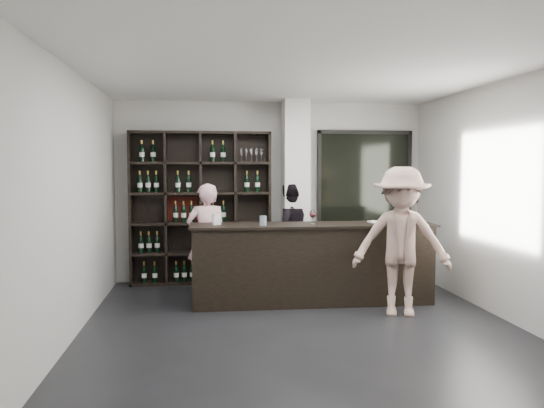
{
  "coord_description": "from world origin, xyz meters",
  "views": [
    {
      "loc": [
        -1.09,
        -5.86,
        1.85
      ],
      "look_at": [
        -0.2,
        1.1,
        1.35
      ],
      "focal_mm": 35.0,
      "sensor_mm": 36.0,
      "label": 1
    }
  ],
  "objects": [
    {
      "name": "wine_glass",
      "position": [
        0.34,
        1.05,
        1.19
      ],
      "size": [
        0.11,
        0.11,
        0.21
      ],
      "primitive_type": null,
      "rotation": [
        0.0,
        0.0,
        -0.29
      ],
      "color": "white",
      "rests_on": "tasting_counter"
    },
    {
      "name": "wine_shelf",
      "position": [
        -1.15,
        2.57,
        1.2
      ],
      "size": [
        2.2,
        0.35,
        2.4
      ],
      "primitive_type": null,
      "color": "black",
      "rests_on": "floor"
    },
    {
      "name": "taster_black",
      "position": [
        0.23,
        2.4,
        0.8
      ],
      "size": [
        0.86,
        0.72,
        1.6
      ],
      "primitive_type": "imported",
      "rotation": [
        0.0,
        0.0,
        3.3
      ],
      "color": "black",
      "rests_on": "floor"
    },
    {
      "name": "floor",
      "position": [
        0.0,
        0.0,
        -0.01
      ],
      "size": [
        5.0,
        5.5,
        0.01
      ],
      "primitive_type": "cube",
      "color": "black",
      "rests_on": "ground"
    },
    {
      "name": "spit_cup",
      "position": [
        -0.33,
        1.0,
        1.14
      ],
      "size": [
        0.13,
        0.13,
        0.13
      ],
      "primitive_type": "cylinder",
      "rotation": [
        0.0,
        0.0,
        0.43
      ],
      "color": "silver",
      "rests_on": "tasting_counter"
    },
    {
      "name": "structural_column",
      "position": [
        0.35,
        2.47,
        1.45
      ],
      "size": [
        0.4,
        0.4,
        2.9
      ],
      "primitive_type": "cube",
      "color": "silver",
      "rests_on": "floor"
    },
    {
      "name": "tasting_counter",
      "position": [
        0.35,
        1.1,
        0.54
      ],
      "size": [
        3.28,
        0.68,
        1.08
      ],
      "rotation": [
        0.0,
        0.0,
        -0.02
      ],
      "color": "black",
      "rests_on": "floor"
    },
    {
      "name": "napkin_stack",
      "position": [
        1.22,
        1.18,
        1.09
      ],
      "size": [
        0.16,
        0.16,
        0.02
      ],
      "primitive_type": "cube",
      "rotation": [
        0.0,
        0.0,
        0.3
      ],
      "color": "white",
      "rests_on": "tasting_counter"
    },
    {
      "name": "customer",
      "position": [
        1.32,
        0.4,
        0.92
      ],
      "size": [
        1.34,
        1.01,
        1.85
      ],
      "primitive_type": "imported",
      "rotation": [
        0.0,
        0.0,
        -0.3
      ],
      "color": "#A38171",
      "rests_on": "floor"
    },
    {
      "name": "glass_panel",
      "position": [
        1.55,
        2.69,
        1.4
      ],
      "size": [
        1.6,
        0.08,
        2.1
      ],
      "color": "black",
      "rests_on": "floor"
    },
    {
      "name": "taster_pink",
      "position": [
        -1.06,
        1.85,
        0.8
      ],
      "size": [
        0.61,
        0.42,
        1.61
      ],
      "primitive_type": "imported",
      "rotation": [
        0.0,
        0.0,
        3.21
      ],
      "color": "#DDA6AC",
      "rests_on": "floor"
    },
    {
      "name": "card_stand",
      "position": [
        -0.93,
        1.15,
        1.16
      ],
      "size": [
        0.11,
        0.08,
        0.15
      ],
      "primitive_type": "cube",
      "rotation": [
        0.0,
        0.0,
        0.3
      ],
      "color": "white",
      "rests_on": "tasting_counter"
    }
  ]
}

